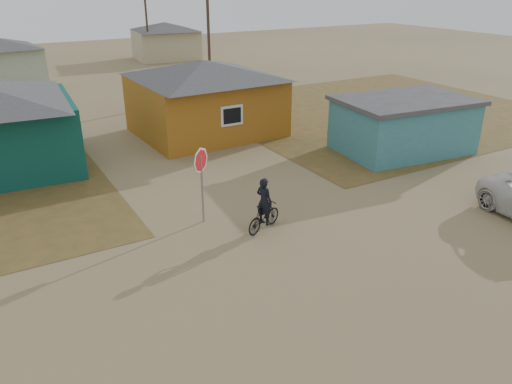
% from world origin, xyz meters
% --- Properties ---
extents(ground, '(120.00, 120.00, 0.00)m').
position_xyz_m(ground, '(0.00, 0.00, 0.00)').
color(ground, '#8C7850').
extents(grass_ne, '(20.00, 18.00, 0.00)m').
position_xyz_m(grass_ne, '(14.00, 13.00, 0.01)').
color(grass_ne, brown).
rests_on(grass_ne, ground).
extents(house_yellow, '(7.72, 6.76, 3.90)m').
position_xyz_m(house_yellow, '(2.50, 14.00, 2.00)').
color(house_yellow, '#A16118').
rests_on(house_yellow, ground).
extents(shed_turquoise, '(6.71, 4.93, 2.60)m').
position_xyz_m(shed_turquoise, '(9.50, 6.50, 1.31)').
color(shed_turquoise, teal).
rests_on(shed_turquoise, ground).
extents(house_beige_east, '(6.95, 6.05, 3.60)m').
position_xyz_m(house_beige_east, '(10.00, 40.00, 1.86)').
color(house_beige_east, tan).
rests_on(house_beige_east, ground).
extents(utility_pole_near, '(1.40, 0.20, 8.00)m').
position_xyz_m(utility_pole_near, '(6.50, 22.00, 4.14)').
color(utility_pole_near, '#423128').
rests_on(utility_pole_near, ground).
extents(utility_pole_far, '(1.40, 0.20, 8.00)m').
position_xyz_m(utility_pole_far, '(7.50, 38.00, 4.14)').
color(utility_pole_far, '#423128').
rests_on(utility_pole_far, ground).
extents(stop_sign, '(0.87, 0.25, 2.73)m').
position_xyz_m(stop_sign, '(-2.13, 4.26, 1.98)').
color(stop_sign, gray).
rests_on(stop_sign, ground).
extents(cyclist, '(1.72, 1.06, 1.88)m').
position_xyz_m(cyclist, '(-0.61, 2.68, 0.69)').
color(cyclist, black).
rests_on(cyclist, ground).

